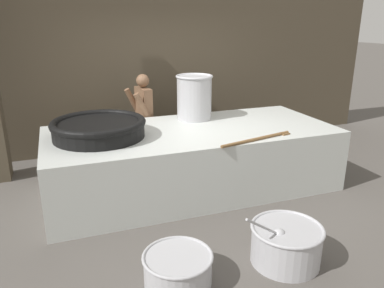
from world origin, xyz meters
The scene contains 9 objects.
ground_plane centered at (0.00, 0.00, 0.00)m, with size 60.00×60.00×0.00m, color #56514C.
back_wall centered at (0.00, 2.12, 2.12)m, with size 9.22×0.24×4.23m, color #4C4233.
hearth_platform centered at (0.00, 0.00, 0.44)m, with size 3.99×1.73×0.87m.
giant_wok_near centered at (-1.26, 0.05, 1.00)m, with size 1.21×1.21×0.24m.
stock_pot centered at (0.23, 0.54, 1.22)m, with size 0.56×0.56×0.67m.
stirring_paddle centered at (0.64, -0.75, 0.89)m, with size 1.10×0.32×0.04m.
cook centered at (-0.42, 1.16, 0.82)m, with size 0.38×0.58×1.51m.
prep_bowl_vegetables centered at (0.26, -2.00, 0.22)m, with size 0.92×0.72×0.68m.
prep_bowl_meat centered at (-0.85, -1.95, 0.17)m, with size 0.65×0.65×0.31m.
Camera 1 is at (-1.72, -4.70, 2.32)m, focal length 35.00 mm.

